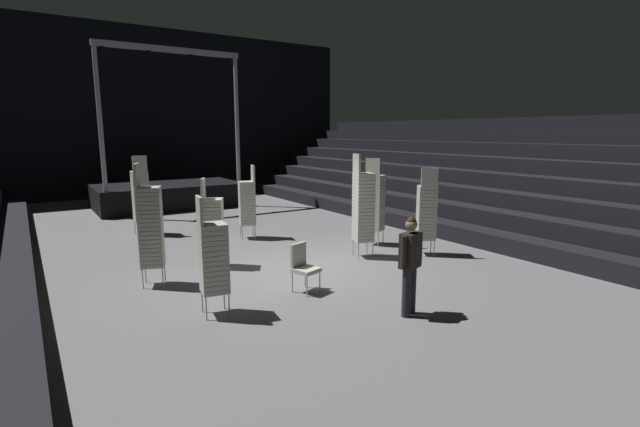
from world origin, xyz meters
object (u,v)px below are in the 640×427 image
(chair_stack_rear_left, at_px, (427,212))
(man_with_tie, at_px, (410,260))
(loose_chair_near_man, at_px, (303,265))
(chair_stack_front_left, at_px, (247,202))
(chair_stack_mid_centre, at_px, (213,223))
(chair_stack_rear_centre, at_px, (363,206))
(stage_riser, at_px, (168,193))
(chair_stack_front_right, at_px, (150,226))
(chair_stack_rear_right, at_px, (213,256))
(chair_stack_mid_left, at_px, (375,202))
(chair_stack_mid_right, at_px, (141,195))

(chair_stack_rear_left, bearing_deg, man_with_tie, -105.34)
(chair_stack_rear_left, xyz_separation_m, loose_chair_near_man, (-3.99, -0.63, -0.58))
(chair_stack_front_left, xyz_separation_m, chair_stack_mid_centre, (-1.86, -2.24, -0.04))
(chair_stack_rear_left, height_order, chair_stack_rear_centre, chair_stack_rear_centre)
(stage_riser, distance_m, chair_stack_front_right, 10.36)
(chair_stack_rear_left, bearing_deg, chair_stack_front_left, 160.17)
(chair_stack_rear_centre, bearing_deg, chair_stack_rear_right, -54.54)
(chair_stack_front_left, bearing_deg, chair_stack_rear_centre, -140.64)
(man_with_tie, height_order, chair_stack_rear_left, chair_stack_rear_left)
(man_with_tie, distance_m, chair_stack_mid_centre, 4.88)
(chair_stack_rear_right, bearing_deg, chair_stack_rear_left, 106.80)
(chair_stack_front_right, bearing_deg, chair_stack_rear_right, 33.81)
(chair_stack_mid_left, relative_size, chair_stack_rear_left, 1.08)
(loose_chair_near_man, bearing_deg, chair_stack_rear_left, 171.64)
(chair_stack_mid_left, height_order, chair_stack_rear_left, chair_stack_mid_left)
(chair_stack_front_left, bearing_deg, chair_stack_mid_left, -120.10)
(stage_riser, bearing_deg, chair_stack_mid_right, -113.24)
(man_with_tie, relative_size, chair_stack_mid_centre, 0.83)
(man_with_tie, relative_size, chair_stack_rear_centre, 0.67)
(chair_stack_front_right, relative_size, loose_chair_near_man, 2.62)
(chair_stack_front_left, xyz_separation_m, chair_stack_front_right, (-3.36, -2.83, 0.17))
(loose_chair_near_man, bearing_deg, chair_stack_mid_right, -95.28)
(stage_riser, xyz_separation_m, chair_stack_front_right, (-2.97, -9.91, 0.64))
(loose_chair_near_man, bearing_deg, chair_stack_front_right, -57.07)
(chair_stack_front_left, relative_size, chair_stack_rear_right, 1.04)
(chair_stack_rear_centre, bearing_deg, man_with_tie, -9.76)
(chair_stack_mid_centre, bearing_deg, chair_stack_rear_left, 96.81)
(loose_chair_near_man, bearing_deg, chair_stack_mid_left, -166.30)
(man_with_tie, bearing_deg, chair_stack_rear_left, -157.72)
(chair_stack_front_left, height_order, chair_stack_rear_right, chair_stack_front_left)
(chair_stack_mid_centre, bearing_deg, chair_stack_mid_left, 113.36)
(man_with_tie, height_order, chair_stack_front_right, chair_stack_front_right)
(chair_stack_front_right, distance_m, loose_chair_near_man, 3.16)
(stage_riser, xyz_separation_m, chair_stack_rear_centre, (1.93, -10.53, 0.69))
(man_with_tie, bearing_deg, chair_stack_rear_right, -51.55)
(man_with_tie, relative_size, chair_stack_rear_left, 0.77)
(stage_riser, xyz_separation_m, loose_chair_near_man, (-0.61, -11.87, -0.06))
(stage_riser, bearing_deg, chair_stack_mid_centre, -99.00)
(chair_stack_front_left, bearing_deg, chair_stack_rear_left, -128.96)
(chair_stack_mid_left, distance_m, chair_stack_rear_right, 5.94)
(chair_stack_mid_centre, bearing_deg, stage_riser, -160.52)
(stage_riser, relative_size, chair_stack_mid_centre, 3.01)
(man_with_tie, distance_m, chair_stack_front_right, 5.14)
(chair_stack_mid_left, bearing_deg, stage_riser, 168.87)
(chair_stack_front_right, bearing_deg, man_with_tie, 59.99)
(chair_stack_front_right, bearing_deg, chair_stack_front_left, 150.73)
(man_with_tie, xyz_separation_m, loose_chair_near_man, (-0.89, 2.00, -0.43))
(man_with_tie, relative_size, chair_stack_rear_right, 0.83)
(stage_riser, xyz_separation_m, chair_stack_rear_left, (3.38, -11.25, 0.52))
(chair_stack_mid_right, distance_m, chair_stack_rear_left, 8.40)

